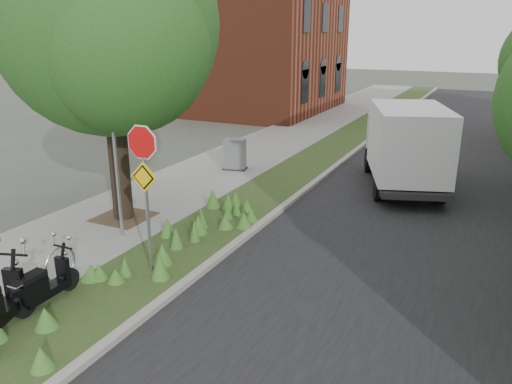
{
  "coord_description": "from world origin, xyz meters",
  "views": [
    {
      "loc": [
        4.74,
        -6.95,
        4.94
      ],
      "look_at": [
        -0.16,
        3.09,
        1.3
      ],
      "focal_mm": 35.0,
      "sensor_mm": 36.0,
      "label": 1
    }
  ],
  "objects_px": {
    "scooter_far": "(40,290)",
    "utility_cabinet": "(235,155)",
    "sign_assembly": "(144,169)",
    "box_truck": "(406,143)"
  },
  "relations": [
    {
      "from": "scooter_far",
      "to": "utility_cabinet",
      "type": "relative_size",
      "value": 1.36
    },
    {
      "from": "sign_assembly",
      "to": "utility_cabinet",
      "type": "relative_size",
      "value": 2.89
    },
    {
      "from": "sign_assembly",
      "to": "utility_cabinet",
      "type": "height_order",
      "value": "sign_assembly"
    },
    {
      "from": "sign_assembly",
      "to": "box_truck",
      "type": "xyz_separation_m",
      "value": [
        3.58,
        8.6,
        -0.82
      ]
    },
    {
      "from": "utility_cabinet",
      "to": "box_truck",
      "type": "bearing_deg",
      "value": 7.32
    },
    {
      "from": "scooter_far",
      "to": "box_truck",
      "type": "xyz_separation_m",
      "value": [
        4.48,
        10.65,
        1.04
      ]
    },
    {
      "from": "box_truck",
      "to": "utility_cabinet",
      "type": "height_order",
      "value": "box_truck"
    },
    {
      "from": "sign_assembly",
      "to": "utility_cabinet",
      "type": "bearing_deg",
      "value": 105.84
    },
    {
      "from": "scooter_far",
      "to": "utility_cabinet",
      "type": "xyz_separation_m",
      "value": [
        -1.33,
        9.91,
        0.18
      ]
    },
    {
      "from": "scooter_far",
      "to": "box_truck",
      "type": "height_order",
      "value": "box_truck"
    }
  ]
}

